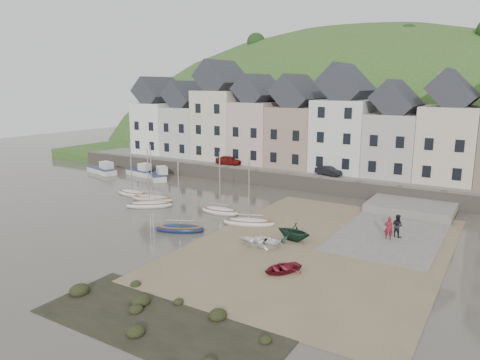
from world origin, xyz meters
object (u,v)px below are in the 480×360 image
Objects in this scene: rowboat_white at (259,241)px; person_dark at (397,225)px; person_red at (389,228)px; car_right at (328,171)px; rowboat_red at (282,268)px; sailboat_0 at (132,193)px; rowboat_green at (294,231)px; car_left at (229,160)px.

person_dark is at bearing 122.11° from rowboat_white.
car_right is (-10.83, 15.32, 1.11)m from person_red.
person_red is at bearing 89.47° from person_dark.
rowboat_red is (3.82, -3.70, -0.07)m from rowboat_white.
person_dark is at bearing -130.40° from person_red.
car_right reaches higher than person_dark.
rowboat_green is (22.07, -4.34, 0.57)m from sailboat_0.
car_right is (-11.28, 14.27, 1.10)m from person_dark.
car_left is (-25.64, 14.27, 1.16)m from person_dark.
rowboat_green is 1.57× the size of person_red.
car_right is at bearing -97.31° from car_left.
person_red is (6.46, 4.07, 0.22)m from rowboat_green.
sailboat_0 is 2.16× the size of rowboat_green.
sailboat_0 is 1.74× the size of car_left.
sailboat_0 is 3.39× the size of person_red.
rowboat_green is 27.00m from car_left.
rowboat_red is 11.17m from person_red.
car_left is (3.33, 15.05, 1.96)m from sailboat_0.
car_left reaches higher than rowboat_green.
rowboat_red is at bearing 88.77° from person_dark.
person_dark is 29.36m from car_left.
car_right is at bearing 134.81° from rowboat_red.
rowboat_green is at bearing -143.30° from car_left.
car_left is at bearing -150.96° from rowboat_white.
sailboat_0 is 28.54m from person_red.
person_dark reaches higher than person_red.
sailboat_0 is 23.30m from car_right.
rowboat_green reaches higher than rowboat_white.
person_dark reaches higher than rowboat_red.
rowboat_green is 6.45m from rowboat_red.
car_left is at bearing 107.81° from car_right.
person_red reaches higher than rowboat_red.
rowboat_white is 0.93× the size of car_left.
rowboat_green is at bearing -149.48° from car_right.
person_red is 18.80m from car_right.
car_left reaches higher than rowboat_red.
car_left is (-25.19, 15.32, 1.17)m from person_red.
person_red is at bearing 129.65° from rowboat_green.
rowboat_white is 1.23× the size of rowboat_red.
rowboat_white is at bearing -29.92° from rowboat_green.
person_red is 0.55× the size of car_right.
person_red is at bearing 97.08° from rowboat_red.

